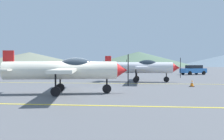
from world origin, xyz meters
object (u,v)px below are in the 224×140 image
at_px(airplane_mid, 141,67).
at_px(traffic_cone_front, 192,83).
at_px(car_sedan, 193,70).
at_px(airplane_near, 66,70).
at_px(airplane_far, 101,66).

bearing_deg(airplane_mid, traffic_cone_front, -48.71).
bearing_deg(car_sedan, airplane_near, -118.10).
bearing_deg(airplane_far, airplane_near, -87.61).
bearing_deg(airplane_far, car_sedan, 21.25).
height_order(car_sedan, traffic_cone_front, car_sedan).
distance_m(airplane_near, airplane_far, 20.58).
relative_size(airplane_near, car_sedan, 1.93).
bearing_deg(airplane_near, car_sedan, 61.90).
bearing_deg(traffic_cone_front, airplane_far, 122.82).
xyz_separation_m(car_sedan, traffic_cone_front, (-5.17, -20.96, -0.56)).
height_order(airplane_near, car_sedan, airplane_near).
bearing_deg(traffic_cone_front, car_sedan, 76.15).
distance_m(car_sedan, traffic_cone_front, 21.59).
distance_m(airplane_mid, airplane_far, 12.03).
distance_m(airplane_mid, car_sedan, 18.79).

